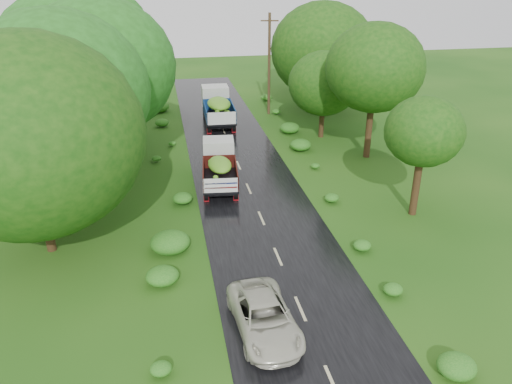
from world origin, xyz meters
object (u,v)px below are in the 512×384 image
object	(u,v)px
truck_near	(219,164)
utility_pole	(269,64)
car	(264,317)
truck_far	(217,105)

from	to	relation	value
truck_near	utility_pole	distance (m)	16.83
truck_near	car	world-z (taller)	truck_near
truck_near	utility_pole	bearing A→B (deg)	72.61
truck_near	truck_far	world-z (taller)	truck_far
truck_near	car	bearing A→B (deg)	-84.77
car	utility_pole	xyz separation A→B (m)	(6.48, 29.32, 3.92)
truck_near	truck_far	bearing A→B (deg)	89.18
car	utility_pole	bearing A→B (deg)	73.58
truck_far	car	size ratio (longest dim) A/B	1.47
truck_near	truck_far	xyz separation A→B (m)	(1.45, 13.10, 0.23)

